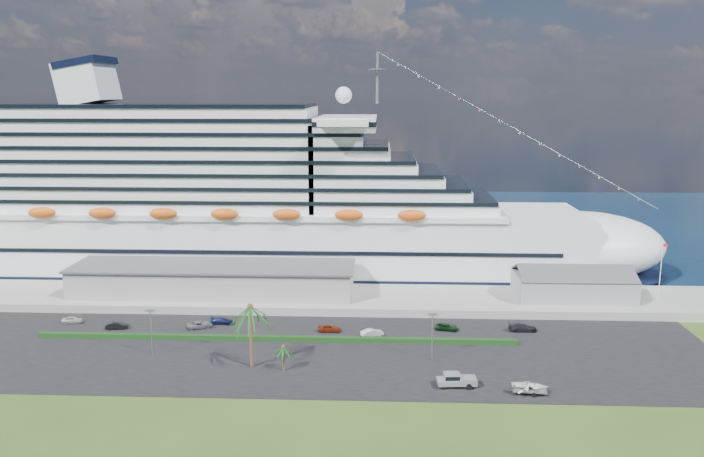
{
  "coord_description": "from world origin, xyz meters",
  "views": [
    {
      "loc": [
        11.25,
        -102.08,
        44.83
      ],
      "look_at": [
        5.48,
        30.0,
        18.38
      ],
      "focal_mm": 35.0,
      "sensor_mm": 36.0,
      "label": 1
    }
  ],
  "objects_px": {
    "parked_car_3": "(222,321)",
    "cruise_ship": "(249,207)",
    "pickup_truck": "(456,379)",
    "boat_trailer": "(530,387)"
  },
  "relations": [
    {
      "from": "pickup_truck",
      "to": "boat_trailer",
      "type": "relative_size",
      "value": 0.96
    },
    {
      "from": "pickup_truck",
      "to": "boat_trailer",
      "type": "xyz_separation_m",
      "value": [
        10.82,
        -2.23,
        0.03
      ]
    },
    {
      "from": "parked_car_3",
      "to": "cruise_ship",
      "type": "bearing_deg",
      "value": 7.33
    },
    {
      "from": "cruise_ship",
      "to": "pickup_truck",
      "type": "xyz_separation_m",
      "value": [
        44.47,
        -66.57,
        -15.39
      ]
    },
    {
      "from": "parked_car_3",
      "to": "pickup_truck",
      "type": "distance_m",
      "value": 50.7
    },
    {
      "from": "parked_car_3",
      "to": "boat_trailer",
      "type": "relative_size",
      "value": 0.69
    },
    {
      "from": "parked_car_3",
      "to": "pickup_truck",
      "type": "height_order",
      "value": "pickup_truck"
    },
    {
      "from": "pickup_truck",
      "to": "boat_trailer",
      "type": "bearing_deg",
      "value": -11.65
    },
    {
      "from": "cruise_ship",
      "to": "pickup_truck",
      "type": "bearing_deg",
      "value": -56.25
    },
    {
      "from": "cruise_ship",
      "to": "boat_trailer",
      "type": "bearing_deg",
      "value": -51.21
    }
  ]
}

